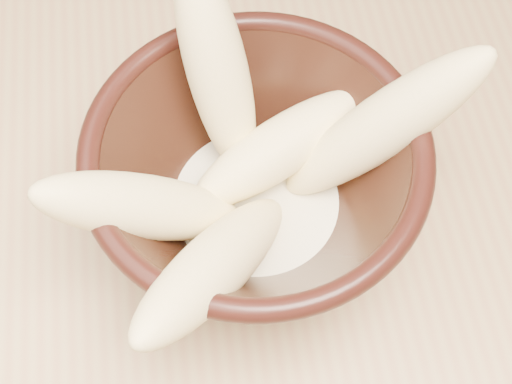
% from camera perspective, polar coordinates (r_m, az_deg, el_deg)
% --- Properties ---
extents(table, '(1.20, 0.80, 0.75)m').
position_cam_1_polar(table, '(0.64, -15.55, -0.75)').
color(table, tan).
rests_on(table, ground).
extents(bowl, '(0.21, 0.21, 0.12)m').
position_cam_1_polar(bowl, '(0.46, 0.00, 0.59)').
color(bowl, black).
rests_on(bowl, table).
extents(milk_puddle, '(0.12, 0.12, 0.02)m').
position_cam_1_polar(milk_puddle, '(0.48, 0.00, -1.05)').
color(milk_puddle, beige).
rests_on(milk_puddle, bowl).
extents(banana_upright, '(0.07, 0.11, 0.16)m').
position_cam_1_polar(banana_upright, '(0.45, -3.11, 9.68)').
color(banana_upright, '#E9DA8A').
rests_on(banana_upright, bowl).
extents(banana_left, '(0.14, 0.06, 0.13)m').
position_cam_1_polar(banana_left, '(0.43, -8.82, -1.19)').
color(banana_left, '#E9DA8A').
rests_on(banana_left, bowl).
extents(banana_right, '(0.14, 0.05, 0.14)m').
position_cam_1_polar(banana_right, '(0.45, 10.02, 5.16)').
color(banana_right, '#E9DA8A').
rests_on(banana_right, bowl).
extents(banana_across, '(0.14, 0.09, 0.06)m').
position_cam_1_polar(banana_across, '(0.47, 1.93, 3.55)').
color(banana_across, '#E9DA8A').
rests_on(banana_across, bowl).
extents(banana_front, '(0.13, 0.15, 0.12)m').
position_cam_1_polar(banana_front, '(0.41, -3.20, -5.81)').
color(banana_front, '#E9DA8A').
rests_on(banana_front, bowl).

